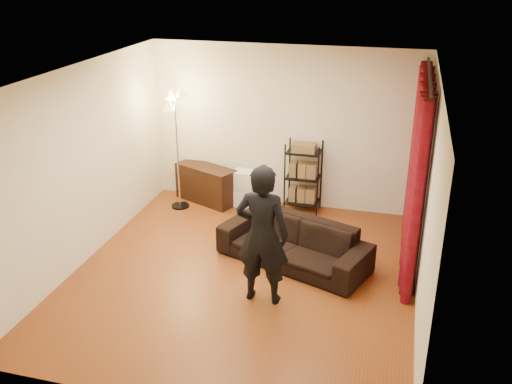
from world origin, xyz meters
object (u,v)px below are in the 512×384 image
(media_cabinet, at_px, (206,184))
(storage_boxes, at_px, (244,188))
(wire_shelf, at_px, (303,177))
(person, at_px, (262,235))
(floor_lamp, at_px, (177,151))
(sofa, at_px, (294,243))

(media_cabinet, height_order, storage_boxes, media_cabinet)
(wire_shelf, bearing_deg, storage_boxes, -154.03)
(person, distance_m, floor_lamp, 3.13)
(floor_lamp, bearing_deg, person, -49.07)
(media_cabinet, xyz_separation_m, floor_lamp, (-0.36, -0.35, 0.69))
(person, bearing_deg, floor_lamp, -48.52)
(sofa, height_order, person, person)
(storage_boxes, distance_m, floor_lamp, 1.29)
(media_cabinet, relative_size, storage_boxes, 1.74)
(media_cabinet, bearing_deg, person, -34.20)
(storage_boxes, bearing_deg, wire_shelf, 3.61)
(storage_boxes, relative_size, floor_lamp, 0.31)
(person, height_order, media_cabinet, person)
(media_cabinet, relative_size, wire_shelf, 0.91)
(person, bearing_deg, media_cabinet, -57.45)
(media_cabinet, bearing_deg, sofa, -18.59)
(storage_boxes, bearing_deg, sofa, -54.85)
(person, height_order, wire_shelf, person)
(sofa, distance_m, floor_lamp, 2.73)
(wire_shelf, bearing_deg, media_cabinet, -155.94)
(storage_boxes, xyz_separation_m, floor_lamp, (-1.04, -0.33, 0.69))
(floor_lamp, bearing_deg, media_cabinet, 44.37)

